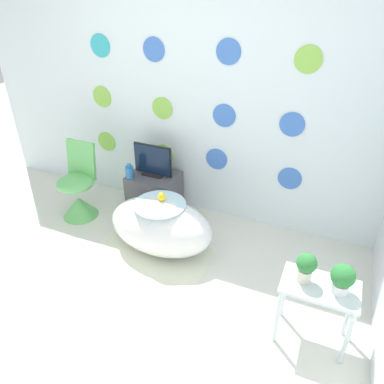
{
  "coord_description": "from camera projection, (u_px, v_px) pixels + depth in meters",
  "views": [
    {
      "loc": [
        1.4,
        -1.51,
        2.31
      ],
      "look_at": [
        0.4,
        0.82,
        0.77
      ],
      "focal_mm": 35.0,
      "sensor_mm": 36.0,
      "label": 1
    }
  ],
  "objects": [
    {
      "name": "side_table",
      "position": [
        318.0,
        297.0,
        2.5
      ],
      "size": [
        0.5,
        0.3,
        0.51
      ],
      "color": "silver",
      "rests_on": "ground_plane"
    },
    {
      "name": "tv",
      "position": [
        153.0,
        162.0,
        3.81
      ],
      "size": [
        0.42,
        0.12,
        0.34
      ],
      "color": "black",
      "rests_on": "tv_cabinet"
    },
    {
      "name": "potted_plant_right",
      "position": [
        342.0,
        278.0,
        2.34
      ],
      "size": [
        0.15,
        0.15,
        0.21
      ],
      "color": "white",
      "rests_on": "side_table"
    },
    {
      "name": "chair",
      "position": [
        78.0,
        194.0,
        3.92
      ],
      "size": [
        0.39,
        0.39,
        0.8
      ],
      "color": "#66C166",
      "rests_on": "ground_plane"
    },
    {
      "name": "vase",
      "position": [
        130.0,
        172.0,
        3.8
      ],
      "size": [
        0.08,
        0.08,
        0.15
      ],
      "color": "#2D72B7",
      "rests_on": "tv_cabinet"
    },
    {
      "name": "rug",
      "position": [
        148.0,
        258.0,
        3.44
      ],
      "size": [
        1.09,
        0.82,
        0.01
      ],
      "color": "silver",
      "rests_on": "ground_plane"
    },
    {
      "name": "potted_plant_left",
      "position": [
        306.0,
        266.0,
        2.42
      ],
      "size": [
        0.13,
        0.13,
        0.22
      ],
      "color": "beige",
      "rests_on": "side_table"
    },
    {
      "name": "tv_cabinet",
      "position": [
        155.0,
        193.0,
        4.0
      ],
      "size": [
        0.5,
        0.4,
        0.45
      ],
      "color": "#4C4C51",
      "rests_on": "ground_plane"
    },
    {
      "name": "rubber_duck",
      "position": [
        162.0,
        197.0,
        3.29
      ],
      "size": [
        0.07,
        0.08,
        0.08
      ],
      "color": "yellow",
      "rests_on": "bathtub"
    },
    {
      "name": "bathtub",
      "position": [
        161.0,
        226.0,
        3.42
      ],
      "size": [
        0.98,
        0.57,
        0.52
      ],
      "color": "white",
      "rests_on": "ground_plane"
    },
    {
      "name": "ground_plane",
      "position": [
        101.0,
        319.0,
        2.85
      ],
      "size": [
        12.0,
        12.0,
        0.0
      ],
      "primitive_type": "plane",
      "color": "silver"
    },
    {
      "name": "wall_back_dotted",
      "position": [
        191.0,
        90.0,
        3.53
      ],
      "size": [
        4.79,
        0.05,
        2.6
      ],
      "color": "white",
      "rests_on": "ground_plane"
    }
  ]
}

